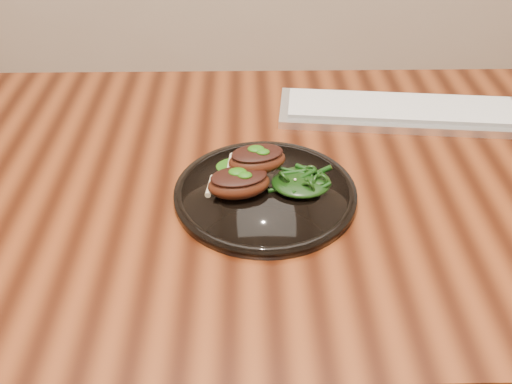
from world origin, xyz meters
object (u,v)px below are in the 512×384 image
at_px(plate, 265,193).
at_px(lamb_chop_front, 238,183).
at_px(greens_heap, 301,179).
at_px(keyboard, 401,111).
at_px(desk, 299,213).

height_order(plate, lamb_chop_front, lamb_chop_front).
bearing_deg(plate, greens_heap, 5.19).
bearing_deg(plate, lamb_chop_front, -166.28).
xyz_separation_m(plate, greens_heap, (0.06, 0.01, 0.02)).
xyz_separation_m(lamb_chop_front, keyboard, (0.31, 0.27, -0.03)).
distance_m(desk, plate, 0.13).
relative_size(plate, lamb_chop_front, 2.66).
relative_size(lamb_chop_front, keyboard, 0.22).
xyz_separation_m(desk, greens_heap, (-0.01, -0.06, 0.11)).
bearing_deg(plate, keyboard, 43.55).
bearing_deg(desk, greens_heap, -95.18).
distance_m(lamb_chop_front, greens_heap, 0.10).
distance_m(plate, keyboard, 0.37).
bearing_deg(lamb_chop_front, desk, 35.23).
xyz_separation_m(desk, lamb_chop_front, (-0.10, -0.07, 0.12)).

